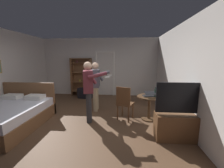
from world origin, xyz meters
TOP-DOWN VIEW (x-y plane):
  - ground_plane at (0.00, 0.00)m, footprint 6.84×6.84m
  - wall_back at (0.00, 3.17)m, footprint 5.65×0.12m
  - wall_right at (2.77, 0.00)m, footprint 0.12×6.46m
  - doorway_frame at (0.25, 3.09)m, footprint 0.93×0.08m
  - bed at (-1.86, -0.36)m, footprint 1.67×2.00m
  - bookshelf at (-0.86, 2.94)m, footprint 0.98×0.32m
  - tv_flatscreen at (2.41, -0.65)m, footprint 1.12×0.40m
  - side_table at (1.91, 0.36)m, footprint 0.71×0.71m
  - laptop at (1.89, 0.32)m, footprint 0.37×0.38m
  - bottle_on_table at (2.05, 0.28)m, footprint 0.06×0.06m
  - wooden_chair at (1.19, 0.25)m, footprint 0.55×0.55m
  - person_blue_shirt at (0.19, 0.14)m, footprint 0.79×0.63m
  - person_striped_shirt at (0.23, 0.97)m, footprint 0.70×0.54m
  - suitcase_dark at (-0.58, 2.45)m, footprint 0.67×0.41m

SIDE VIEW (x-z plane):
  - ground_plane at x=0.00m, z-range 0.00..0.00m
  - suitcase_dark at x=-0.58m, z-range 0.00..0.46m
  - bed at x=-1.86m, z-range -0.21..0.81m
  - tv_flatscreen at x=2.41m, z-range -0.26..1.02m
  - side_table at x=1.91m, z-range 0.13..0.83m
  - wooden_chair at x=1.19m, z-range 0.05..1.04m
  - laptop at x=1.89m, z-range 0.67..0.83m
  - bottle_on_table at x=2.05m, z-range 0.68..0.96m
  - person_striped_shirt at x=0.23m, z-range 0.12..1.76m
  - bookshelf at x=-0.86m, z-range 0.07..1.86m
  - person_blue_shirt at x=0.19m, z-range 0.14..1.82m
  - doorway_frame at x=0.25m, z-range 0.16..2.29m
  - wall_back at x=0.00m, z-range 0.00..2.72m
  - wall_right at x=2.77m, z-range 0.00..2.72m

